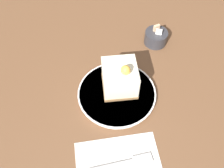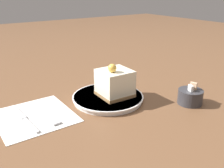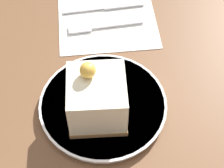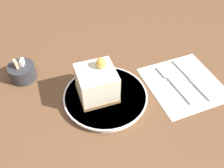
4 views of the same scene
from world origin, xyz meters
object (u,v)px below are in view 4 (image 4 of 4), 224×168
(plate, at_px, (105,97))
(fork, at_px, (172,81))
(cake_slice, at_px, (97,83))
(knife, at_px, (195,83))
(sugar_bowl, at_px, (22,72))

(plate, xyz_separation_m, fork, (0.20, -0.01, -0.00))
(plate, height_order, cake_slice, cake_slice)
(knife, bearing_deg, cake_slice, 165.57)
(fork, xyz_separation_m, sugar_bowl, (-0.39, 0.17, 0.02))
(sugar_bowl, bearing_deg, knife, -23.93)
(cake_slice, height_order, knife, cake_slice)
(plate, bearing_deg, fork, -2.18)
(cake_slice, bearing_deg, fork, -2.85)
(cake_slice, bearing_deg, plate, -27.75)
(cake_slice, xyz_separation_m, knife, (0.27, -0.05, -0.05))
(cake_slice, relative_size, sugar_bowl, 1.46)
(fork, bearing_deg, knife, -32.18)
(fork, relative_size, knife, 0.90)
(fork, bearing_deg, cake_slice, 170.86)
(sugar_bowl, bearing_deg, plate, -39.79)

